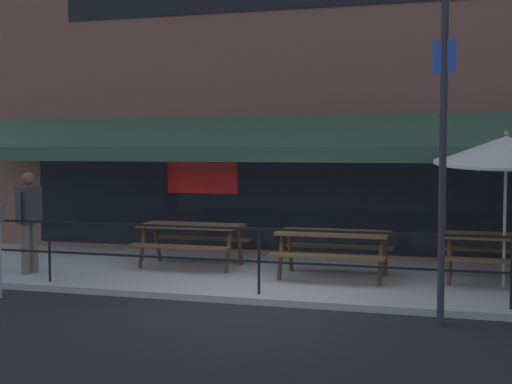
{
  "coord_description": "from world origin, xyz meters",
  "views": [
    {
      "loc": [
        2.83,
        -9.51,
        2.21
      ],
      "look_at": [
        -0.42,
        1.6,
        1.5
      ],
      "focal_mm": 50.0,
      "sensor_mm": 36.0,
      "label": 1
    }
  ],
  "objects_px": {
    "picnic_table_right": "(503,245)",
    "patio_umbrella_right": "(506,150)",
    "street_sign_pole": "(443,136)",
    "picnic_table_centre": "(333,241)",
    "pedestrian_walking": "(29,217)",
    "picnic_table_left": "(191,233)"
  },
  "relations": [
    {
      "from": "picnic_table_centre",
      "to": "patio_umbrella_right",
      "type": "xyz_separation_m",
      "value": [
        2.62,
        0.03,
        1.47
      ]
    },
    {
      "from": "patio_umbrella_right",
      "to": "pedestrian_walking",
      "type": "xyz_separation_m",
      "value": [
        -7.65,
        -0.99,
        -1.12
      ]
    },
    {
      "from": "patio_umbrella_right",
      "to": "pedestrian_walking",
      "type": "relative_size",
      "value": 1.4
    },
    {
      "from": "picnic_table_left",
      "to": "pedestrian_walking",
      "type": "relative_size",
      "value": 1.05
    },
    {
      "from": "picnic_table_right",
      "to": "patio_umbrella_right",
      "type": "xyz_separation_m",
      "value": [
        0.0,
        -0.27,
        1.47
      ]
    },
    {
      "from": "picnic_table_right",
      "to": "patio_umbrella_right",
      "type": "bearing_deg",
      "value": -90.0
    },
    {
      "from": "picnic_table_left",
      "to": "picnic_table_centre",
      "type": "xyz_separation_m",
      "value": [
        2.62,
        -0.38,
        0.0
      ]
    },
    {
      "from": "picnic_table_left",
      "to": "street_sign_pole",
      "type": "relative_size",
      "value": 0.39
    },
    {
      "from": "patio_umbrella_right",
      "to": "street_sign_pole",
      "type": "distance_m",
      "value": 2.5
    },
    {
      "from": "picnic_table_right",
      "to": "patio_umbrella_right",
      "type": "height_order",
      "value": "patio_umbrella_right"
    },
    {
      "from": "patio_umbrella_right",
      "to": "street_sign_pole",
      "type": "bearing_deg",
      "value": -110.14
    },
    {
      "from": "picnic_table_centre",
      "to": "picnic_table_right",
      "type": "bearing_deg",
      "value": 6.41
    },
    {
      "from": "picnic_table_left",
      "to": "picnic_table_right",
      "type": "height_order",
      "value": "same"
    },
    {
      "from": "picnic_table_centre",
      "to": "picnic_table_right",
      "type": "height_order",
      "value": "same"
    },
    {
      "from": "picnic_table_centre",
      "to": "pedestrian_walking",
      "type": "height_order",
      "value": "pedestrian_walking"
    },
    {
      "from": "patio_umbrella_right",
      "to": "pedestrian_walking",
      "type": "distance_m",
      "value": 7.79
    },
    {
      "from": "patio_umbrella_right",
      "to": "picnic_table_left",
      "type": "bearing_deg",
      "value": 176.17
    },
    {
      "from": "picnic_table_left",
      "to": "picnic_table_centre",
      "type": "relative_size",
      "value": 1.0
    },
    {
      "from": "picnic_table_right",
      "to": "street_sign_pole",
      "type": "relative_size",
      "value": 0.39
    },
    {
      "from": "picnic_table_left",
      "to": "picnic_table_right",
      "type": "distance_m",
      "value": 5.24
    },
    {
      "from": "picnic_table_centre",
      "to": "picnic_table_right",
      "type": "xyz_separation_m",
      "value": [
        2.62,
        0.29,
        0.0
      ]
    },
    {
      "from": "picnic_table_centre",
      "to": "patio_umbrella_right",
      "type": "relative_size",
      "value": 0.75
    }
  ]
}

